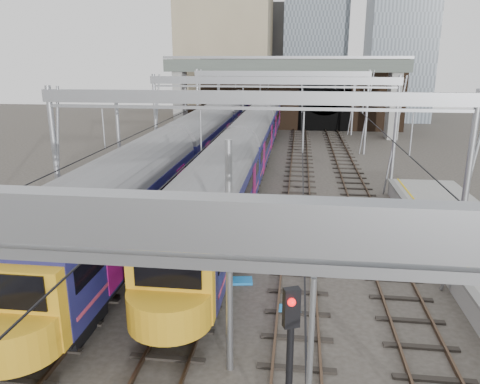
# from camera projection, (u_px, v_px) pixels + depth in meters

# --- Properties ---
(tracks) EXTENTS (14.40, 80.00, 0.22)m
(tracks) POSITION_uv_depth(u_px,v_px,m) (263.00, 223.00, 26.54)
(tracks) COLOR #4C3828
(tracks) RESTS_ON ground
(overhead_line) EXTENTS (16.80, 80.00, 8.00)m
(overhead_line) POSITION_uv_depth(u_px,v_px,m) (272.00, 97.00, 30.91)
(overhead_line) COLOR gray
(overhead_line) RESTS_ON ground
(retaining_wall) EXTENTS (28.00, 2.75, 9.00)m
(retaining_wall) POSITION_uv_depth(u_px,v_px,m) (296.00, 96.00, 60.40)
(retaining_wall) COLOR #2F1F14
(retaining_wall) RESTS_ON ground
(overbridge) EXTENTS (28.00, 3.00, 9.25)m
(overbridge) POSITION_uv_depth(u_px,v_px,m) (285.00, 74.00, 54.10)
(overbridge) COLOR gray
(overbridge) RESTS_ON ground
(city_skyline) EXTENTS (37.50, 27.50, 60.00)m
(city_skyline) POSITION_uv_depth(u_px,v_px,m) (309.00, 5.00, 74.40)
(city_skyline) COLOR tan
(city_skyline) RESTS_ON ground
(train_main) EXTENTS (2.86, 66.06, 4.90)m
(train_main) POSITION_uv_depth(u_px,v_px,m) (259.00, 127.00, 45.81)
(train_main) COLOR black
(train_main) RESTS_ON ground
(train_second) EXTENTS (3.00, 52.07, 5.10)m
(train_second) POSITION_uv_depth(u_px,v_px,m) (201.00, 141.00, 37.78)
(train_second) COLOR black
(train_second) RESTS_ON ground
(signal_near_centre) EXTENTS (0.37, 0.46, 4.68)m
(signal_near_centre) POSITION_uv_depth(u_px,v_px,m) (290.00, 360.00, 9.80)
(signal_near_centre) COLOR black
(signal_near_centre) RESTS_ON ground
(equip_cover_b) EXTENTS (0.99, 0.76, 0.11)m
(equip_cover_b) POSITION_uv_depth(u_px,v_px,m) (242.00, 281.00, 19.61)
(equip_cover_b) COLOR blue
(equip_cover_b) RESTS_ON ground
(equip_cover_c) EXTENTS (0.88, 0.66, 0.10)m
(equip_cover_c) POSITION_uv_depth(u_px,v_px,m) (289.00, 309.00, 17.40)
(equip_cover_c) COLOR blue
(equip_cover_c) RESTS_ON ground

